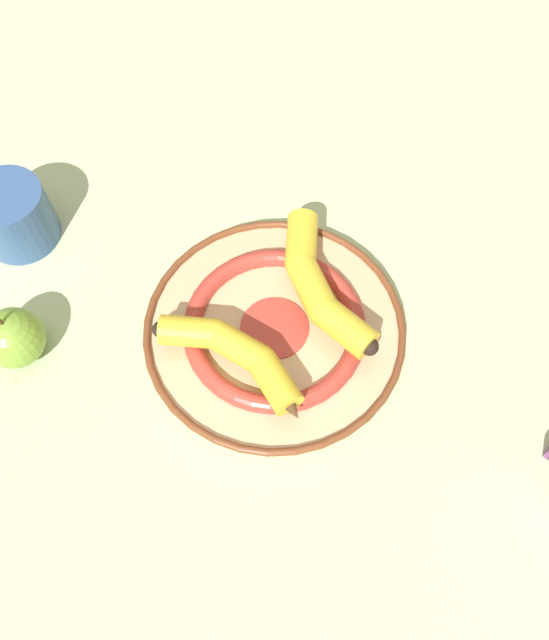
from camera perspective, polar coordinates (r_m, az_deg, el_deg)
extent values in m
plane|color=#B2C693|center=(0.74, -1.81, 0.32)|extent=(2.80, 2.80, 0.00)
cylinder|color=tan|center=(0.72, 0.00, -1.09)|extent=(0.29, 0.29, 0.02)
torus|color=#AD382D|center=(0.71, 0.00, -0.62)|extent=(0.21, 0.21, 0.02)
cylinder|color=#AD382D|center=(0.71, 0.00, -0.72)|extent=(0.08, 0.08, 0.00)
torus|color=brown|center=(0.71, 0.00, -0.68)|extent=(0.30, 0.30, 0.01)
cylinder|color=gold|center=(0.74, 2.50, 7.29)|extent=(0.05, 0.07, 0.04)
cylinder|color=gold|center=(0.70, 3.39, 3.08)|extent=(0.07, 0.07, 0.04)
cylinder|color=gold|center=(0.68, 6.55, -0.74)|extent=(0.07, 0.06, 0.04)
sphere|color=gold|center=(0.72, 2.37, 5.17)|extent=(0.04, 0.04, 0.04)
sphere|color=gold|center=(0.69, 4.46, 0.91)|extent=(0.04, 0.04, 0.04)
cone|color=#472D19|center=(0.75, 2.62, 9.31)|extent=(0.03, 0.04, 0.03)
sphere|color=black|center=(0.67, 8.69, -2.43)|extent=(0.02, 0.02, 0.02)
cylinder|color=gold|center=(0.65, 0.12, -5.80)|extent=(0.07, 0.07, 0.03)
cylinder|color=gold|center=(0.67, -3.37, -2.48)|extent=(0.07, 0.05, 0.03)
cylinder|color=gold|center=(0.68, -7.95, -1.06)|extent=(0.06, 0.04, 0.03)
sphere|color=gold|center=(0.66, -1.21, -3.73)|extent=(0.03, 0.03, 0.03)
sphere|color=gold|center=(0.68, -5.46, -1.26)|extent=(0.03, 0.03, 0.03)
cone|color=#472D19|center=(0.64, 1.49, -7.92)|extent=(0.04, 0.04, 0.03)
sphere|color=black|center=(0.69, -10.39, -0.86)|extent=(0.02, 0.02, 0.02)
cylinder|color=#335184|center=(0.83, -22.79, 8.76)|extent=(0.09, 0.09, 0.08)
cylinder|color=#331C0F|center=(0.81, -23.51, 10.00)|extent=(0.08, 0.08, 0.00)
sphere|color=olive|center=(0.74, -22.74, -1.51)|extent=(0.07, 0.07, 0.07)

